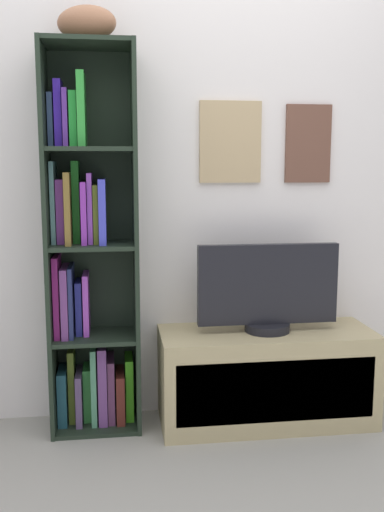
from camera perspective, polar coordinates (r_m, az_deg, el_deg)
back_wall at (r=2.93m, az=-1.63°, el=6.97°), size 4.80×0.08×2.34m
bookshelf at (r=2.81m, az=-10.19°, el=-0.86°), size 0.42×0.29×1.81m
football at (r=2.81m, az=-10.27°, el=21.51°), size 0.30×0.21×0.15m
tv_stand at (r=2.97m, az=7.27°, el=-11.62°), size 1.05×0.40×0.46m
television at (r=2.84m, az=7.44°, el=-3.24°), size 0.69×0.22×0.43m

